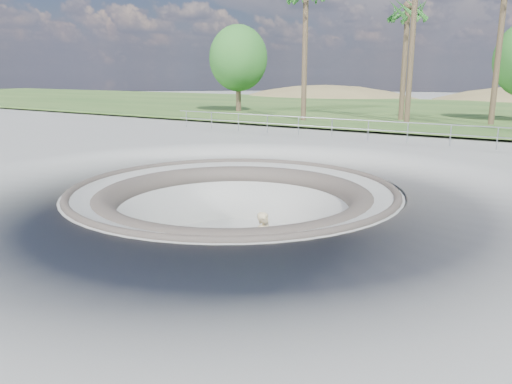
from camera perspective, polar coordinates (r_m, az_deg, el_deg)
ground at (r=15.68m, az=-2.58°, el=0.42°), size 180.00×180.00×0.00m
skate_bowl at (r=16.19m, az=-2.51°, el=-5.89°), size 14.00×14.00×4.10m
grass_strip at (r=47.45m, az=21.89°, el=8.54°), size 180.00×36.00×0.12m
safety_railing at (r=26.19m, az=12.70°, el=6.93°), size 25.00×0.06×1.03m
skateboard at (r=13.67m, az=0.97°, el=-9.65°), size 0.86×0.24×0.09m
skater at (r=13.34m, az=0.99°, el=-6.03°), size 0.48×0.68×1.79m
palm_b at (r=37.16m, az=16.96°, el=18.97°), size 2.60×2.60×8.52m
bushy_tree_left at (r=43.64m, az=-2.06°, el=15.01°), size 5.06×4.60×7.30m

